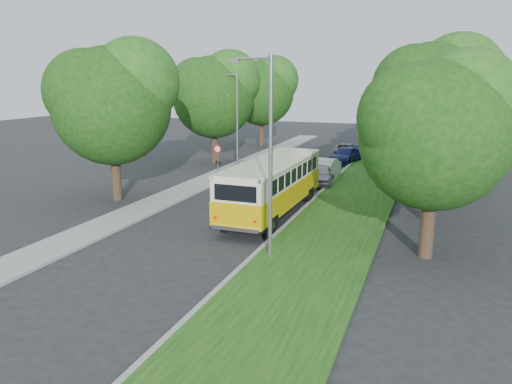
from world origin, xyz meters
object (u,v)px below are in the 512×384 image
(car_blue, at_px, (346,155))
(car_grey, at_px, (345,151))
(car_white, at_px, (323,170))
(lamppost_near, at_px, (268,152))
(vintage_bus, at_px, (273,187))
(lamppost_far, at_px, (236,117))
(car_silver, at_px, (321,175))

(car_blue, distance_m, car_grey, 2.71)
(car_white, xyz_separation_m, car_blue, (0.22, 8.15, -0.12))
(lamppost_near, xyz_separation_m, vintage_bus, (-1.94, 6.51, -2.87))
(car_grey, bearing_deg, car_blue, -84.82)
(lamppost_far, height_order, vintage_bus, lamppost_far)
(lamppost_far, height_order, car_blue, lamppost_far)
(car_white, bearing_deg, lamppost_near, -81.41)
(vintage_bus, distance_m, car_silver, 8.58)
(car_white, xyz_separation_m, car_grey, (-0.32, 10.81, -0.13))
(lamppost_near, bearing_deg, car_grey, 93.67)
(lamppost_far, bearing_deg, car_silver, -24.29)
(car_blue, bearing_deg, car_grey, 113.56)
(car_silver, xyz_separation_m, car_white, (-0.22, 1.37, 0.08))
(lamppost_near, bearing_deg, lamppost_far, 115.71)
(lamppost_near, height_order, vintage_bus, lamppost_near)
(car_blue, bearing_deg, lamppost_near, -75.12)
(lamppost_near, height_order, car_white, lamppost_near)
(car_white, relative_size, car_grey, 1.02)
(car_silver, distance_m, car_white, 1.39)
(car_blue, bearing_deg, lamppost_far, -129.79)
(car_silver, relative_size, car_white, 0.86)
(vintage_bus, xyz_separation_m, car_white, (0.51, 9.88, -0.75))
(car_grey, bearing_deg, vintage_bus, -96.84)
(lamppost_near, height_order, lamppost_far, lamppost_near)
(lamppost_near, relative_size, car_grey, 1.79)
(lamppost_near, distance_m, car_blue, 24.86)
(lamppost_near, distance_m, car_white, 16.85)
(lamppost_near, relative_size, vintage_bus, 0.79)
(car_grey, bearing_deg, car_silver, -93.77)
(lamppost_near, relative_size, car_silver, 2.05)
(car_silver, relative_size, car_blue, 0.90)
(car_white, distance_m, car_blue, 8.16)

